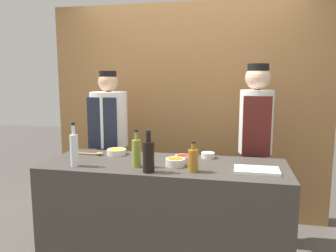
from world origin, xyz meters
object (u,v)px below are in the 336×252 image
object	(u,v)px
cutting_board	(257,170)
bottle_oil	(137,152)
wooden_spoon	(93,154)
bottle_amber	(193,160)
sauce_bowl_green	(208,155)
bottle_clear	(74,149)
bottle_soy	(148,156)
chef_left	(110,145)
chef_right	(255,145)
sauce_bowl_yellow	(116,152)
sauce_bowl_red	(183,158)
sauce_bowl_orange	(175,162)

from	to	relation	value
cutting_board	bottle_oil	xyz separation A→B (m)	(-0.89, -0.06, 0.10)
wooden_spoon	bottle_amber	bearing A→B (deg)	-19.34
sauce_bowl_green	bottle_clear	distance (m)	1.09
sauce_bowl_green	bottle_soy	size ratio (longest dim) A/B	0.37
sauce_bowl_green	bottle_oil	size ratio (longest dim) A/B	0.40
cutting_board	chef_left	bearing A→B (deg)	152.49
sauce_bowl_green	cutting_board	xyz separation A→B (m)	(0.38, -0.33, -0.02)
bottle_oil	chef_right	distance (m)	1.22
chef_left	chef_right	distance (m)	1.47
sauce_bowl_yellow	cutting_board	world-z (taller)	sauce_bowl_yellow
wooden_spoon	sauce_bowl_green	bearing A→B (deg)	5.92
cutting_board	wooden_spoon	bearing A→B (deg)	170.73
sauce_bowl_green	chef_left	size ratio (longest dim) A/B	0.07
sauce_bowl_yellow	sauce_bowl_green	xyz separation A→B (m)	(0.80, 0.05, -0.00)
sauce_bowl_yellow	wooden_spoon	bearing A→B (deg)	-164.31
chef_left	bottle_clear	bearing A→B (deg)	-85.36
bottle_soy	wooden_spoon	bearing A→B (deg)	146.80
bottle_amber	chef_left	xyz separation A→B (m)	(-0.99, 0.85, -0.11)
wooden_spoon	chef_right	distance (m)	1.50
bottle_soy	sauce_bowl_red	bearing A→B (deg)	63.33
sauce_bowl_green	bottle_clear	world-z (taller)	bottle_clear
sauce_bowl_red	bottle_clear	world-z (taller)	bottle_clear
bottle_amber	chef_left	size ratio (longest dim) A/B	0.14
cutting_board	sauce_bowl_yellow	bearing A→B (deg)	166.68
bottle_soy	chef_right	distance (m)	1.22
sauce_bowl_green	bottle_amber	xyz separation A→B (m)	(-0.07, -0.43, 0.06)
bottle_clear	cutting_board	bearing A→B (deg)	5.72
sauce_bowl_yellow	cutting_board	distance (m)	1.22
sauce_bowl_orange	sauce_bowl_red	world-z (taller)	sauce_bowl_orange
sauce_bowl_orange	sauce_bowl_yellow	xyz separation A→B (m)	(-0.58, 0.25, -0.00)
sauce_bowl_yellow	wooden_spoon	size ratio (longest dim) A/B	0.62
sauce_bowl_yellow	bottle_clear	world-z (taller)	bottle_clear
sauce_bowl_green	cutting_board	size ratio (longest dim) A/B	0.36
sauce_bowl_orange	sauce_bowl_yellow	world-z (taller)	sauce_bowl_orange
cutting_board	chef_right	bearing A→B (deg)	88.06
sauce_bowl_yellow	chef_right	size ratio (longest dim) A/B	0.10
cutting_board	sauce_bowl_red	bearing A→B (deg)	160.77
bottle_oil	bottle_clear	size ratio (longest dim) A/B	0.85
sauce_bowl_green	chef_right	size ratio (longest dim) A/B	0.07
sauce_bowl_red	cutting_board	xyz separation A→B (m)	(0.58, -0.20, -0.01)
bottle_clear	bottle_oil	bearing A→B (deg)	9.69
sauce_bowl_yellow	bottle_oil	size ratio (longest dim) A/B	0.58
bottle_oil	chef_right	size ratio (longest dim) A/B	0.17
bottle_clear	sauce_bowl_yellow	bearing A→B (deg)	66.41
cutting_board	bottle_soy	bearing A→B (deg)	-166.97
bottle_oil	chef_left	world-z (taller)	chef_left
sauce_bowl_red	bottle_clear	bearing A→B (deg)	-156.89
bottle_amber	cutting_board	bearing A→B (deg)	12.52
sauce_bowl_green	bottle_soy	distance (m)	0.64
sauce_bowl_yellow	chef_left	distance (m)	0.54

